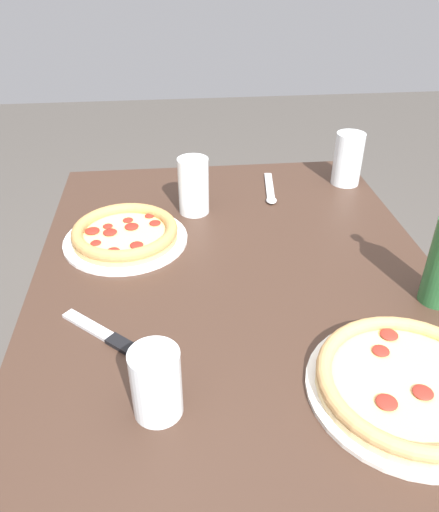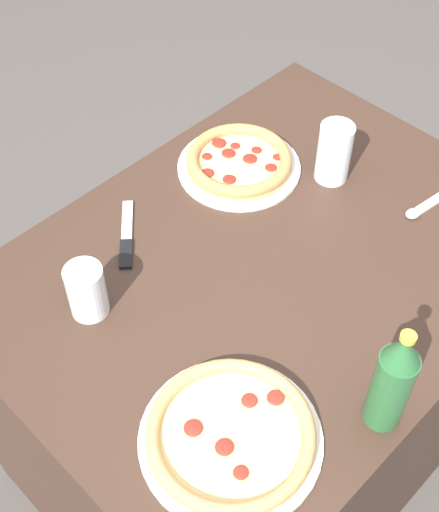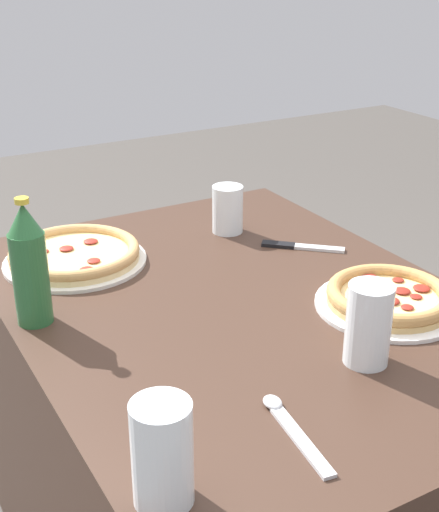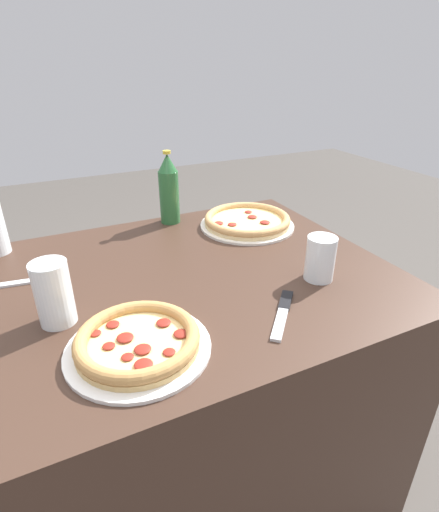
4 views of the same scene
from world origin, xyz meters
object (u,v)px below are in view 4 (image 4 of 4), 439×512
spoon (15,283)px  pizza_margherita (247,221)px  pizza_pepperoni (138,342)px  beer_bottle (169,189)px  knife (283,312)px  glass_red_wine (54,297)px  glass_lemonade (320,259)px

spoon → pizza_margherita: bearing=6.4°
pizza_pepperoni → pizza_margherita: 0.67m
beer_bottle → spoon: size_ratio=1.24×
knife → spoon: size_ratio=0.81×
pizza_margherita → spoon: size_ratio=1.60×
pizza_margherita → beer_bottle: bearing=145.0°
knife → spoon: (-0.53, 0.39, 0.00)m
spoon → glass_red_wine: bearing=-68.5°
glass_red_wine → glass_lemonade: size_ratio=1.24×
beer_bottle → pizza_margherita: bearing=-35.0°
pizza_pepperoni → glass_red_wine: (-0.13, 0.16, 0.04)m
glass_red_wine → knife: bearing=-22.2°
pizza_margherita → glass_lemonade: glass_lemonade is taller
pizza_pepperoni → spoon: bearing=119.3°
glass_red_wine → glass_lemonade: bearing=-8.4°
pizza_pepperoni → knife: 0.32m
glass_lemonade → knife: bearing=-151.5°
pizza_margherita → knife: pizza_margherita is taller
glass_lemonade → pizza_pepperoni: bearing=-171.5°
glass_lemonade → glass_red_wine: bearing=171.6°
glass_red_wine → knife: glass_red_wine is taller
glass_lemonade → beer_bottle: (-0.21, 0.53, 0.06)m
pizza_pepperoni → spoon: pizza_pepperoni is taller
knife → glass_lemonade: bearing=28.5°
pizza_pepperoni → beer_bottle: 0.67m
pizza_pepperoni → glass_lemonade: bearing=8.5°
glass_lemonade → spoon: bearing=156.6°
glass_red_wine → pizza_pepperoni: bearing=-52.3°
beer_bottle → knife: bearing=-86.3°
beer_bottle → spoon: beer_bottle is taller
pizza_margherita → knife: size_ratio=1.98×
glass_red_wine → spoon: size_ratio=0.73×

